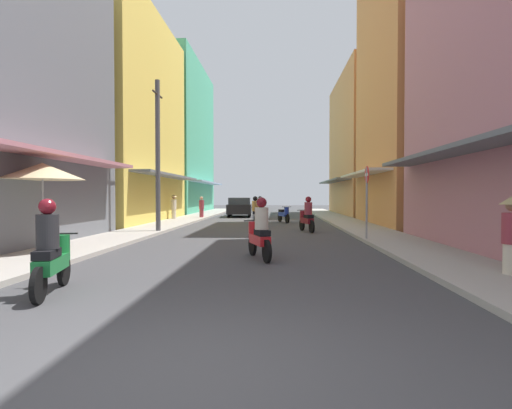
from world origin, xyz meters
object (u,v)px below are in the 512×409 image
object	(u,v)px
vendor_umbrella	(42,171)
utility_pole	(158,155)
motorbike_green	(51,252)
street_sign_no_entry	(367,193)
pedestrian_far	(174,206)
parked_car	(240,207)
motorbike_maroon	(307,216)
motorbike_silver	(255,212)
pedestrian_foreground	(511,233)
motorbike_orange	(260,209)
pedestrian_midway	(202,208)
motorbike_red	(260,232)
motorbike_blue	(284,214)

from	to	relation	value
vendor_umbrella	utility_pole	distance (m)	6.37
motorbike_green	street_sign_no_entry	distance (m)	10.28
pedestrian_far	utility_pole	world-z (taller)	utility_pole
parked_car	vendor_umbrella	xyz separation A→B (m)	(-3.51, -19.33, 1.54)
motorbike_maroon	parked_car	distance (m)	12.83
motorbike_green	street_sign_no_entry	xyz separation A→B (m)	(6.83, 7.62, 1.01)
motorbike_silver	pedestrian_foreground	bearing A→B (deg)	-67.11
vendor_umbrella	motorbike_maroon	bearing A→B (deg)	43.19
pedestrian_foreground	parked_car	bearing A→B (deg)	108.45
motorbike_orange	street_sign_no_entry	distance (m)	13.10
pedestrian_midway	street_sign_no_entry	xyz separation A→B (m)	(8.32, -12.76, 0.95)
pedestrian_midway	motorbike_green	bearing A→B (deg)	-85.81
parked_car	motorbike_maroon	bearing A→B (deg)	-71.08
motorbike_silver	pedestrian_far	xyz separation A→B (m)	(-5.42, 3.55, 0.24)
motorbike_maroon	motorbike_red	bearing A→B (deg)	-103.24
motorbike_green	utility_pole	distance (m)	10.63
motorbike_maroon	pedestrian_midway	bearing A→B (deg)	125.51
pedestrian_foreground	motorbike_maroon	bearing A→B (deg)	107.86
parked_car	vendor_umbrella	bearing A→B (deg)	-100.28
motorbike_blue	parked_car	size ratio (longest dim) A/B	0.41
pedestrian_far	utility_pole	distance (m)	8.69
motorbike_green	parked_car	world-z (taller)	motorbike_green
parked_car	utility_pole	distance (m)	13.61
motorbike_maroon	motorbike_orange	xyz separation A→B (m)	(-2.48, 8.71, 0.00)
motorbike_maroon	vendor_umbrella	bearing A→B (deg)	-136.81
parked_car	pedestrian_far	world-z (taller)	pedestrian_far
motorbike_green	parked_car	xyz separation A→B (m)	(0.87, 23.38, 0.04)
pedestrian_far	motorbike_red	bearing A→B (deg)	-67.28
motorbike_blue	pedestrian_far	distance (m)	7.15
motorbike_maroon	parked_car	bearing A→B (deg)	108.92
motorbike_red	utility_pole	world-z (taller)	utility_pole
motorbike_maroon	pedestrian_far	xyz separation A→B (m)	(-7.93, 7.18, 0.24)
motorbike_silver	utility_pole	world-z (taller)	utility_pole
motorbike_blue	pedestrian_midway	distance (m)	6.50
motorbike_maroon	motorbike_green	xyz separation A→B (m)	(-5.03, -11.24, 0.00)
motorbike_blue	utility_pole	bearing A→B (deg)	-128.56
utility_pole	motorbike_orange	bearing A→B (deg)	68.11
pedestrian_midway	pedestrian_foreground	world-z (taller)	pedestrian_foreground
pedestrian_foreground	motorbike_green	bearing A→B (deg)	-169.68
pedestrian_foreground	street_sign_no_entry	xyz separation A→B (m)	(-1.34, 6.13, 0.81)
pedestrian_midway	motorbike_red	bearing A→B (deg)	-74.09
pedestrian_foreground	utility_pole	distance (m)	13.15
motorbike_red	pedestrian_far	bearing A→B (deg)	112.72
motorbike_silver	vendor_umbrella	size ratio (longest dim) A/B	0.72
motorbike_silver	pedestrian_midway	distance (m)	6.81
motorbike_silver	parked_car	bearing A→B (deg)	101.00
motorbike_orange	motorbike_red	xyz separation A→B (m)	(0.71, -16.24, 0.00)
motorbike_silver	pedestrian_midway	bearing A→B (deg)	126.08
motorbike_green	utility_pole	world-z (taller)	utility_pole
parked_car	utility_pole	bearing A→B (deg)	-99.65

